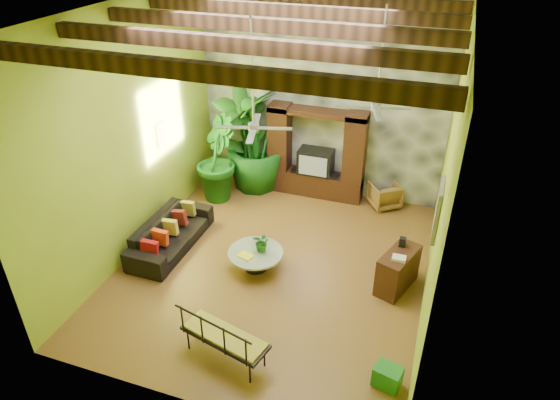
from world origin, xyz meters
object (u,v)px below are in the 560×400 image
at_px(entertainment_center, 316,160).
at_px(green_bin, 387,377).
at_px(coffee_table, 256,258).
at_px(iron_bench, 222,337).
at_px(sofa, 171,233).
at_px(ceiling_fan_front, 253,115).
at_px(tall_plant_a, 243,138).
at_px(wicker_armchair, 384,195).
at_px(side_console, 398,270).
at_px(tall_plant_c, 255,140).
at_px(tall_plant_b, 216,158).
at_px(ceiling_fan_back, 377,97).

height_order(entertainment_center, green_bin, entertainment_center).
bearing_deg(green_bin, coffee_table, 145.63).
bearing_deg(iron_bench, sofa, 147.57).
xyz_separation_m(ceiling_fan_front, sofa, (-2.12, 0.31, -3.06)).
height_order(ceiling_fan_front, tall_plant_a, ceiling_fan_front).
height_order(sofa, green_bin, sofa).
height_order(wicker_armchair, tall_plant_a, tall_plant_a).
bearing_deg(green_bin, side_console, 94.45).
relative_size(tall_plant_a, tall_plant_c, 1.01).
bearing_deg(entertainment_center, green_bin, -63.72).
bearing_deg(tall_plant_c, tall_plant_b, -133.01).
relative_size(coffee_table, green_bin, 2.72).
bearing_deg(green_bin, iron_bench, -171.60).
bearing_deg(entertainment_center, iron_bench, -89.35).
height_order(sofa, tall_plant_a, tall_plant_a).
height_order(wicker_armchair, tall_plant_b, tall_plant_b).
xyz_separation_m(wicker_armchair, iron_bench, (-1.70, -5.71, 0.23)).
distance_m(tall_plant_c, iron_bench, 5.90).
relative_size(wicker_armchair, tall_plant_a, 0.26).
bearing_deg(iron_bench, entertainment_center, 104.75).
bearing_deg(ceiling_fan_back, iron_bench, -111.93).
height_order(iron_bench, green_bin, iron_bench).
height_order(entertainment_center, tall_plant_c, tall_plant_c).
relative_size(tall_plant_c, green_bin, 6.37).
bearing_deg(wicker_armchair, green_bin, 63.23).
bearing_deg(wicker_armchair, sofa, 1.75).
relative_size(tall_plant_c, iron_bench, 1.68).
relative_size(wicker_armchair, side_console, 0.68).
height_order(ceiling_fan_back, green_bin, ceiling_fan_back).
height_order(tall_plant_b, coffee_table, tall_plant_b).
bearing_deg(coffee_table, sofa, 176.97).
xyz_separation_m(ceiling_fan_front, side_console, (2.67, 0.54, -3.00)).
relative_size(ceiling_fan_front, tall_plant_a, 0.70).
bearing_deg(tall_plant_a, coffee_table, -63.94).
height_order(ceiling_fan_front, green_bin, ceiling_fan_front).
relative_size(iron_bench, side_console, 1.55).
bearing_deg(coffee_table, ceiling_fan_back, 36.02).
height_order(ceiling_fan_back, side_console, ceiling_fan_back).
bearing_deg(sofa, ceiling_fan_front, -97.56).
relative_size(sofa, coffee_table, 2.07).
height_order(ceiling_fan_back, sofa, ceiling_fan_back).
relative_size(ceiling_fan_front, green_bin, 4.51).
distance_m(tall_plant_a, side_console, 5.29).
bearing_deg(tall_plant_b, tall_plant_a, 62.40).
bearing_deg(sofa, green_bin, -112.56).
bearing_deg(iron_bench, ceiling_fan_back, 82.17).
xyz_separation_m(tall_plant_c, coffee_table, (1.24, -3.20, -1.06)).
bearing_deg(side_console, tall_plant_c, 164.09).
relative_size(entertainment_center, ceiling_fan_back, 1.29).
xyz_separation_m(ceiling_fan_front, tall_plant_a, (-1.68, 3.40, -2.07)).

